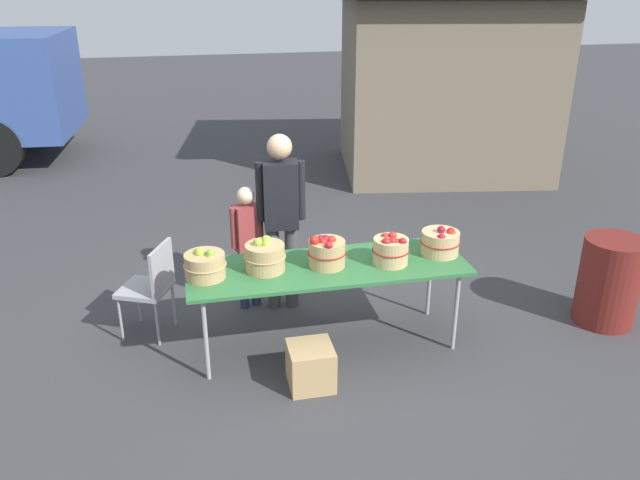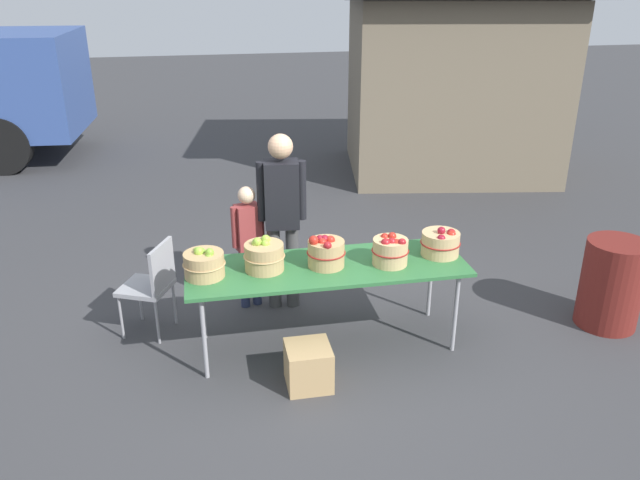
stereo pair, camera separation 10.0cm
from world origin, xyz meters
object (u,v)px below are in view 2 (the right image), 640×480
apple_basket_green_0 (204,264)px  trash_barrel (612,284)px  apple_basket_red_2 (441,243)px  apple_basket_green_1 (264,256)px  apple_basket_red_0 (326,252)px  market_table (327,270)px  folding_chair (152,281)px  child_customer (248,237)px  apple_basket_red_1 (390,250)px  produce_crate (308,366)px  vendor_adult (282,209)px

apple_basket_green_0 → trash_barrel: size_ratio=0.42×
apple_basket_red_2 → apple_basket_green_1: bearing=-179.9°
apple_basket_red_0 → apple_basket_red_2: (1.00, 0.03, -0.02)m
market_table → folding_chair: bearing=161.8°
apple_basket_red_0 → folding_chair: bearing=161.4°
apple_basket_red_2 → trash_barrel: apple_basket_red_2 is taller
apple_basket_green_0 → apple_basket_red_0: 0.98m
apple_basket_red_2 → child_customer: size_ratio=0.28×
apple_basket_green_0 → apple_basket_green_1: 0.48m
market_table → apple_basket_green_0: (-0.99, -0.01, 0.15)m
apple_basket_red_1 → produce_crate: 1.15m
apple_basket_red_2 → apple_basket_green_0: bearing=-179.0°
vendor_adult → child_customer: bearing=-6.3°
apple_basket_red_1 → folding_chair: bearing=164.5°
apple_basket_red_0 → trash_barrel: size_ratio=0.39×
vendor_adult → folding_chair: vendor_adult is taller
market_table → apple_basket_green_0: bearing=-179.5°
market_table → apple_basket_green_1: 0.54m
produce_crate → vendor_adult: bearing=90.4°
apple_basket_red_1 → produce_crate: size_ratio=0.90×
apple_basket_red_2 → folding_chair: size_ratio=0.40×
apple_basket_green_1 → apple_basket_red_1: 1.03m
apple_basket_red_0 → apple_basket_red_2: bearing=1.8°
apple_basket_green_1 → produce_crate: apple_basket_green_1 is taller
apple_basket_green_0 → produce_crate: apple_basket_green_0 is taller
apple_basket_red_0 → folding_chair: apple_basket_red_0 is taller
apple_basket_red_0 → child_customer: (-0.56, 0.82, -0.17)m
apple_basket_red_1 → apple_basket_red_0: bearing=173.2°
apple_basket_green_1 → produce_crate: size_ratio=0.98×
folding_chair → produce_crate: bearing=73.3°
apple_basket_green_1 → apple_basket_red_0: 0.50m
market_table → child_customer: size_ratio=1.92×
apple_basket_red_0 → apple_basket_red_1: bearing=-6.8°
vendor_adult → child_customer: size_ratio=1.40×
market_table → child_customer: 0.99m
child_customer → produce_crate: 1.50m
apple_basket_green_1 → vendor_adult: size_ratio=0.20×
apple_basket_red_2 → trash_barrel: (1.58, -0.18, -0.45)m
apple_basket_red_1 → trash_barrel: size_ratio=0.38×
apple_basket_red_0 → produce_crate: apple_basket_red_0 is taller
apple_basket_red_1 → folding_chair: apple_basket_red_1 is taller
apple_basket_red_2 → produce_crate: size_ratio=0.99×
apple_basket_red_1 → child_customer: bearing=141.0°
apple_basket_red_2 → child_customer: (-1.56, 0.79, -0.15)m
market_table → produce_crate: 0.81m
apple_basket_green_1 → apple_basket_red_0: size_ratio=1.06×
apple_basket_red_0 → apple_basket_green_1: bearing=176.6°
apple_basket_green_1 → trash_barrel: size_ratio=0.41×
child_customer → produce_crate: bearing=87.6°
vendor_adult → produce_crate: vendor_adult is taller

